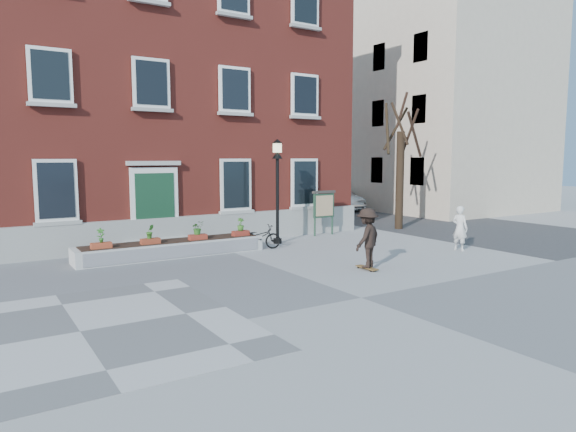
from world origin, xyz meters
TOP-DOWN VIEW (x-y plane):
  - ground at (0.00, 0.00)m, footprint 100.00×100.00m
  - checker_patch at (-6.00, 1.00)m, footprint 6.00×6.00m
  - bicycle at (1.01, 6.79)m, footprint 1.74×0.92m
  - parked_car at (11.78, 16.17)m, footprint 1.77×4.23m
  - bystander at (6.90, 2.88)m, footprint 0.46×0.62m
  - brick_building at (-2.00, 13.98)m, footprint 18.40×10.85m
  - planter_assembly at (-1.99, 7.18)m, footprint 6.20×1.12m
  - bare_tree at (9.01, 8.01)m, footprint 1.83×1.83m
  - side_street at (17.99, 19.78)m, footprint 15.20×36.00m
  - lamp_post at (2.25, 7.53)m, footprint 0.40×0.40m
  - notice_board at (4.96, 8.27)m, footprint 1.10×0.16m
  - skateboarder at (2.10, 2.22)m, footprint 1.28×1.01m

SIDE VIEW (x-z plane):
  - ground at x=0.00m, z-range 0.00..0.00m
  - checker_patch at x=-6.00m, z-range 0.00..0.01m
  - planter_assembly at x=-1.99m, z-range -0.27..0.88m
  - bicycle at x=1.01m, z-range 0.00..0.87m
  - parked_car at x=11.78m, z-range 0.00..1.36m
  - bystander at x=6.90m, z-range 0.00..1.58m
  - skateboarder at x=2.10m, z-range 0.03..1.84m
  - notice_board at x=4.96m, z-range 0.33..2.20m
  - lamp_post at x=2.25m, z-range 0.57..4.50m
  - bare_tree at x=9.01m, z-range -0.29..5.87m
  - brick_building at x=-2.00m, z-range 0.00..12.60m
  - side_street at x=17.99m, z-range -0.23..14.27m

